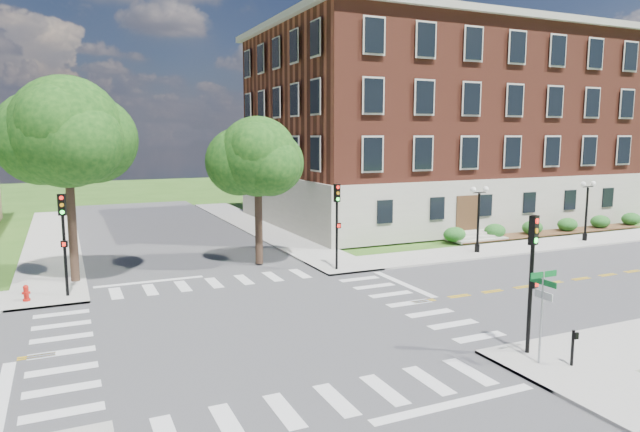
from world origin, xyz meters
name	(u,v)px	position (x,y,z in m)	size (l,w,h in m)	color
ground	(258,325)	(0.00, 0.00, 0.00)	(160.00, 160.00, 0.00)	#2D5517
road_ew	(258,325)	(0.00, 0.00, 0.01)	(90.00, 12.00, 0.01)	#3D3D3F
road_ns	(258,325)	(0.00, 0.00, 0.01)	(12.00, 90.00, 0.01)	#3D3D3F
sidewalk_ne	(388,235)	(15.38, 15.38, 0.06)	(34.00, 34.00, 0.12)	#9E9B93
crosswalk_east	(409,304)	(7.20, 0.00, 0.00)	(2.20, 10.20, 0.02)	silver
stop_bar_east	(403,284)	(8.80, 3.00, 0.00)	(0.40, 5.50, 0.00)	silver
main_building	(434,126)	(24.00, 21.99, 8.34)	(30.60, 22.40, 16.50)	#A7A493
shrub_row	(550,235)	(27.00, 10.80, 0.00)	(18.00, 2.00, 1.30)	#1C521B
tree_c	(66,132)	(-6.52, 10.19, 7.71)	(5.59, 5.59, 10.41)	#2E1F17
tree_d	(258,157)	(3.42, 10.13, 6.33)	(4.60, 4.60, 8.54)	#2E1F17
traffic_signal_se	(532,266)	(7.51, -6.93, 3.19)	(0.38, 0.44, 4.80)	black
traffic_signal_ne	(337,215)	(6.92, 6.92, 3.19)	(0.36, 0.41, 4.80)	black
traffic_signal_nw	(64,231)	(-6.92, 7.34, 3.19)	(0.37, 0.44, 4.80)	black
twin_lamp_west	(478,215)	(17.23, 7.46, 2.52)	(1.36, 0.36, 4.23)	black
twin_lamp_east	(587,207)	(26.91, 7.52, 2.52)	(1.36, 0.36, 4.23)	black
street_sign_pole	(542,299)	(7.18, -7.77, 2.31)	(1.10, 1.10, 3.10)	gray
push_button_post	(573,346)	(8.00, -8.38, 0.80)	(0.14, 0.21, 1.20)	black
fire_hydrant	(26,294)	(-8.63, 7.18, 0.46)	(0.35, 0.35, 0.75)	#AD140D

